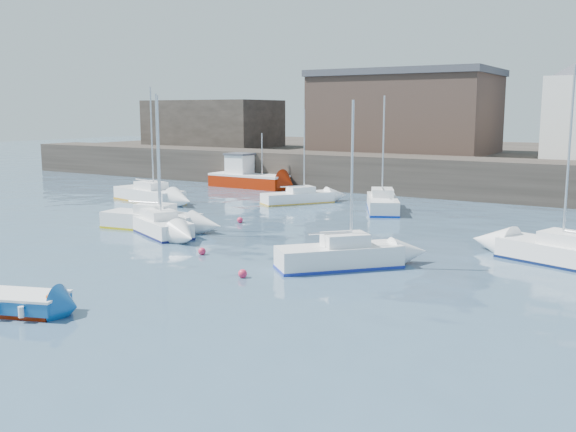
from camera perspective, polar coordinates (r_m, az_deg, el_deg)
The scene contains 17 objects.
water at distance 22.99m, azimuth -15.88°, elevation -7.85°, with size 220.00×220.00×0.00m, color #2D4760.
quay_wall at distance 52.65m, azimuth 13.14°, elevation 3.46°, with size 90.00×5.00×3.00m, color #28231E.
land_strip at distance 69.92m, azimuth 17.79°, elevation 4.57°, with size 90.00×32.00×2.80m, color #28231E.
warehouse at distance 61.95m, azimuth 10.34°, elevation 9.14°, with size 16.40×10.40×7.60m.
bldg_west at distance 72.04m, azimuth -6.72°, elevation 8.18°, with size 14.00×8.00×5.00m.
blue_dinghy at distance 23.37m, azimuth -23.32°, elevation -7.01°, with size 3.91×2.67×0.69m.
fishing_boat at distance 56.77m, azimuth -3.63°, elevation 3.51°, with size 7.27×2.87×4.78m.
sailboat_a at distance 37.21m, azimuth -12.02°, elevation -0.34°, with size 6.04×2.68×7.59m.
sailboat_b at distance 35.90m, azimuth -11.51°, elevation -0.75°, with size 6.02×4.16×7.45m.
sailboat_c at distance 27.54m, azimuth 4.63°, elevation -3.52°, with size 4.94×5.12×7.10m.
sailboat_d at distance 30.38m, azimuth 24.23°, elevation -3.15°, with size 7.05×4.16×8.57m.
sailboat_e at distance 48.64m, azimuth -12.24°, elevation 1.90°, with size 6.80×3.49×8.36m.
sailboat_f at distance 43.56m, azimuth 8.39°, elevation 1.16°, with size 4.30×6.12×7.67m.
sailboat_h at distance 46.73m, azimuth 0.89°, elevation 1.69°, with size 4.40×5.30×6.79m.
buoy_near at distance 30.33m, azimuth -7.65°, elevation -3.42°, with size 0.36×0.36×0.36m, color #DA264A.
buoy_mid at distance 26.05m, azimuth -4.05°, elevation -5.48°, with size 0.36×0.36×0.36m, color #DA264A.
buoy_far at distance 38.68m, azimuth -4.29°, elevation -0.60°, with size 0.36×0.36×0.36m, color #DA264A.
Camera 1 is at (16.29, -14.80, 6.64)m, focal length 40.00 mm.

